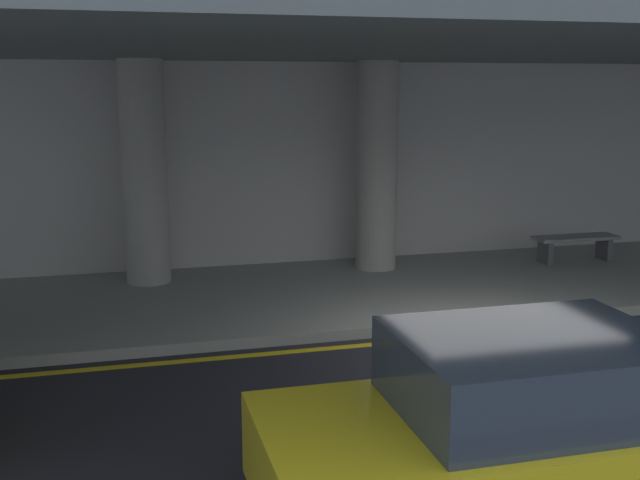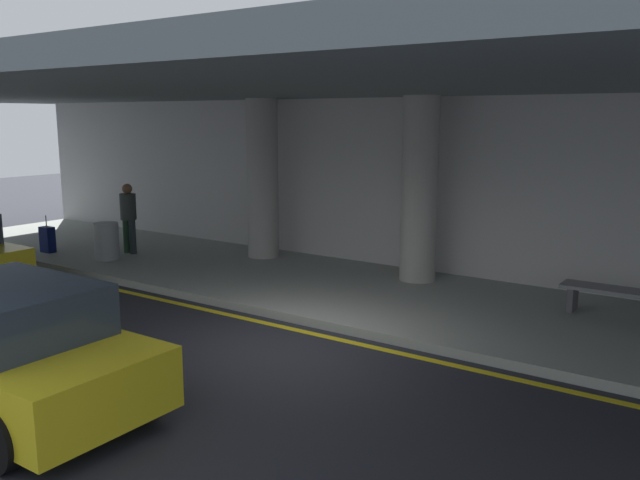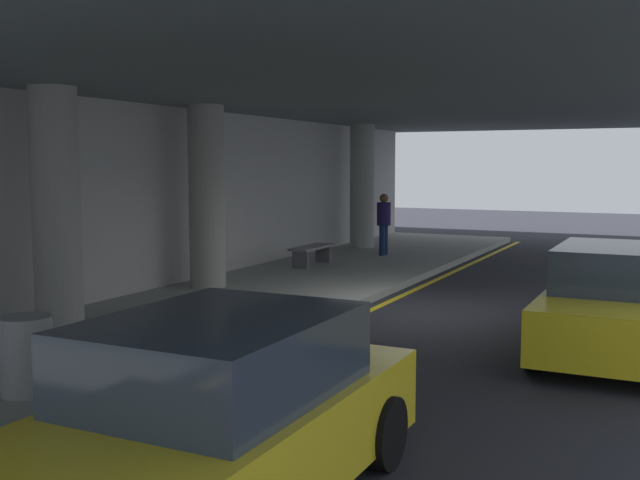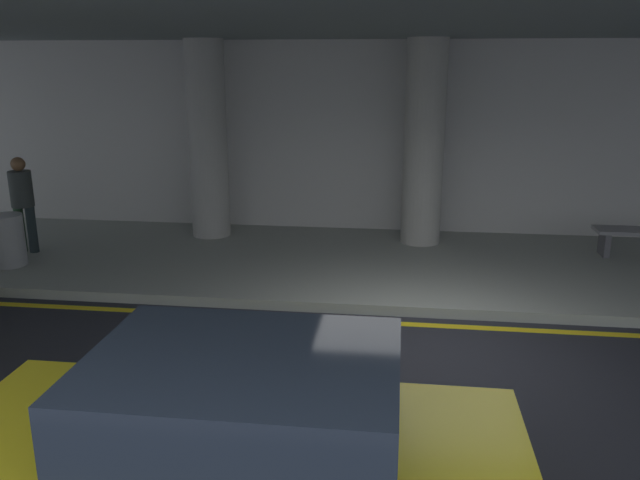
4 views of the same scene
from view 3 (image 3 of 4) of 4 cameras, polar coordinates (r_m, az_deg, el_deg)
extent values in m
plane|color=#23252C|center=(13.42, 7.07, -5.53)|extent=(60.00, 60.00, 0.00)
cube|color=gray|center=(14.69, -4.45, -4.21)|extent=(26.00, 4.20, 0.15)
cube|color=yellow|center=(13.67, 4.11, -5.27)|extent=(26.00, 0.14, 0.01)
cylinder|color=gray|center=(12.11, -19.52, 2.38)|extent=(0.73, 0.73, 3.65)
cylinder|color=gray|center=(15.17, -8.65, 3.28)|extent=(0.73, 0.73, 3.65)
cylinder|color=#989C91|center=(22.21, 3.25, 4.14)|extent=(0.73, 0.73, 3.65)
cube|color=slate|center=(14.28, -2.82, 11.12)|extent=(28.00, 13.20, 0.30)
cube|color=#B2B1AE|center=(15.75, -11.58, 3.05)|extent=(26.00, 0.30, 3.80)
cube|color=yellow|center=(5.86, -8.21, -15.10)|extent=(4.10, 1.80, 0.70)
cube|color=#2D3847|center=(5.74, -7.74, -8.72)|extent=(2.10, 1.60, 0.60)
cylinder|color=black|center=(7.44, -7.71, -12.36)|extent=(0.64, 0.22, 0.64)
cylinder|color=black|center=(6.69, 4.88, -14.45)|extent=(0.64, 0.22, 0.64)
cube|color=yellow|center=(11.17, 21.73, -5.34)|extent=(4.10, 1.80, 0.70)
cube|color=#2D3847|center=(11.16, 21.89, -1.97)|extent=(2.10, 1.60, 0.60)
cylinder|color=black|center=(12.62, 18.32, -5.03)|extent=(0.64, 0.22, 0.64)
cylinder|color=black|center=(10.00, 16.15, -7.78)|extent=(0.64, 0.22, 0.64)
cylinder|color=#10214A|center=(20.30, 4.77, -0.04)|extent=(0.16, 0.16, 0.82)
cylinder|color=#12203D|center=(20.50, 4.99, 0.02)|extent=(0.16, 0.16, 0.82)
cylinder|color=#1D154A|center=(20.34, 4.90, 2.01)|extent=(0.38, 0.38, 0.62)
sphere|color=brown|center=(20.31, 4.91, 3.22)|extent=(0.24, 0.24, 0.24)
cube|color=slate|center=(18.27, -0.60, -0.55)|extent=(1.60, 0.50, 0.06)
cube|color=#4C4C51|center=(17.75, -1.50, -1.52)|extent=(0.10, 0.40, 0.42)
cube|color=#4C4C51|center=(18.85, 0.25, -1.09)|extent=(0.10, 0.40, 0.42)
cylinder|color=gray|center=(8.76, -21.52, -8.19)|extent=(0.56, 0.56, 0.85)
camera|label=1|loc=(9.11, 55.32, 8.15)|focal=43.75mm
camera|label=2|loc=(18.51, 36.41, 7.08)|focal=37.21mm
camera|label=4|loc=(12.45, 40.64, 7.96)|focal=36.00mm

